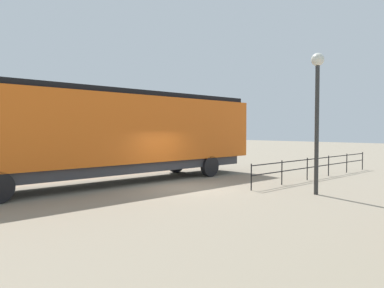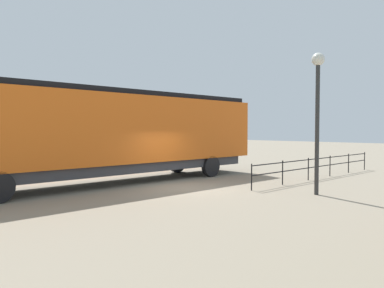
{
  "view_description": "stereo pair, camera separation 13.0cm",
  "coord_description": "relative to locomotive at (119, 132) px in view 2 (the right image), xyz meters",
  "views": [
    {
      "loc": [
        11.63,
        -10.72,
        2.5
      ],
      "look_at": [
        1.43,
        -0.9,
        1.95
      ],
      "focal_mm": 34.73,
      "sensor_mm": 36.0,
      "label": 1
    },
    {
      "loc": [
        11.72,
        -10.63,
        2.5
      ],
      "look_at": [
        1.43,
        -0.9,
        1.95
      ],
      "focal_mm": 34.73,
      "sensor_mm": 36.0,
      "label": 2
    }
  ],
  "objects": [
    {
      "name": "ground_plane",
      "position": [
        3.22,
        1.18,
        -2.4
      ],
      "size": [
        120.0,
        120.0,
        0.0
      ],
      "primitive_type": "plane",
      "color": "gray"
    },
    {
      "name": "lamp_post",
      "position": [
        7.93,
        3.76,
        1.38
      ],
      "size": [
        0.49,
        0.49,
        5.41
      ],
      "color": "#2D2D2D",
      "rests_on": "ground_plane"
    },
    {
      "name": "platform_fence",
      "position": [
        5.63,
        8.41,
        -1.67
      ],
      "size": [
        0.05,
        11.43,
        1.1
      ],
      "color": "black",
      "rests_on": "ground_plane"
    },
    {
      "name": "locomotive",
      "position": [
        0.0,
        0.0,
        0.0
      ],
      "size": [
        3.03,
        16.29,
        4.28
      ],
      "color": "orange",
      "rests_on": "ground_plane"
    }
  ]
}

